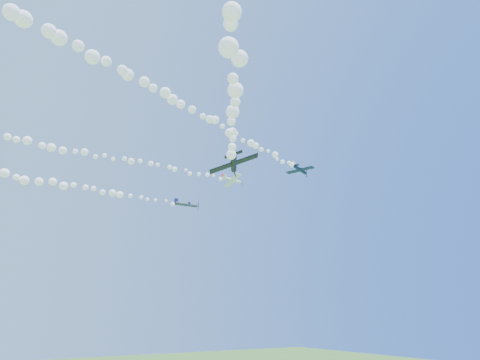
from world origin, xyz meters
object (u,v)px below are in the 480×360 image
plane_navy (300,170)px  plane_black (234,163)px  plane_grey (187,205)px  plane_white (232,180)px

plane_navy → plane_black: size_ratio=1.11×
plane_navy → plane_grey: size_ratio=1.17×
plane_white → plane_grey: size_ratio=1.04×
plane_grey → plane_navy: bearing=-16.8°
plane_navy → plane_black: 45.08m
plane_navy → plane_black: (-34.51, -25.57, -13.69)m
plane_white → plane_black: 49.99m
plane_black → plane_white: bearing=0.6°
plane_white → plane_navy: (10.10, -15.86, 0.00)m
plane_grey → plane_black: 32.70m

